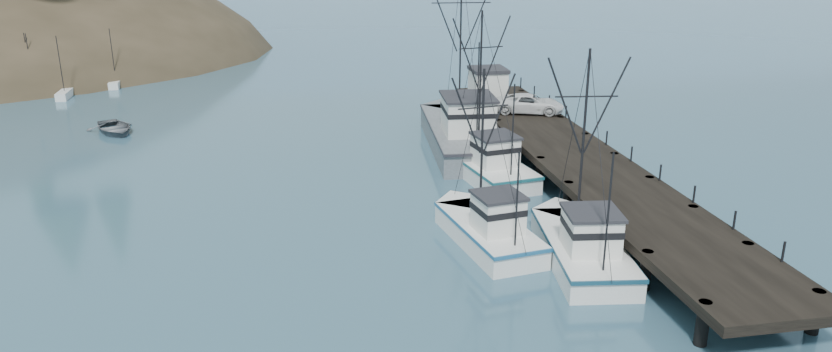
{
  "coord_description": "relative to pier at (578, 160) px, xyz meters",
  "views": [
    {
      "loc": [
        -5.06,
        -28.32,
        16.6
      ],
      "look_at": [
        2.37,
        12.28,
        2.5
      ],
      "focal_mm": 32.0,
      "sensor_mm": 36.0,
      "label": 1
    }
  ],
  "objects": [
    {
      "name": "pier",
      "position": [
        0.0,
        0.0,
        0.0
      ],
      "size": [
        6.0,
        44.0,
        2.0
      ],
      "color": "black",
      "rests_on": "ground"
    },
    {
      "name": "trawler_near",
      "position": [
        -4.31,
        -11.27,
        -0.87
      ],
      "size": [
        4.78,
        11.06,
        11.17
      ],
      "color": "white",
      "rests_on": "ground"
    },
    {
      "name": "pier_shed",
      "position": [
        -1.5,
        16.94,
        1.73
      ],
      "size": [
        3.0,
        3.2,
        2.8
      ],
      "color": "silver",
      "rests_on": "pier"
    },
    {
      "name": "trawler_mid",
      "position": [
        -8.56,
        -8.29,
        -0.87
      ],
      "size": [
        4.53,
        9.74,
        9.81
      ],
      "color": "white",
      "rests_on": "ground"
    },
    {
      "name": "trawler_far",
      "position": [
        -5.58,
        2.91,
        -0.87
      ],
      "size": [
        5.22,
        11.33,
        11.51
      ],
      "color": "white",
      "rests_on": "ground"
    },
    {
      "name": "motorboat",
      "position": [
        -33.15,
        19.17,
        -1.69
      ],
      "size": [
        5.65,
        6.39,
        1.1
      ],
      "primitive_type": "imported",
      "rotation": [
        0.0,
        0.0,
        0.43
      ],
      "color": "#595D63",
      "rests_on": "ground"
    },
    {
      "name": "work_vessel",
      "position": [
        -5.47,
        9.87,
        -0.46
      ],
      "size": [
        6.31,
        17.39,
        14.25
      ],
      "color": "slate",
      "rests_on": "ground"
    },
    {
      "name": "ground",
      "position": [
        -14.0,
        -16.0,
        -1.69
      ],
      "size": [
        400.0,
        400.0,
        0.0
      ],
      "primitive_type": "plane",
      "color": "#2F546A",
      "rests_on": "ground"
    },
    {
      "name": "pickup_truck",
      "position": [
        0.57,
        11.72,
        1.07
      ],
      "size": [
        6.02,
        4.17,
        1.53
      ],
      "primitive_type": "imported",
      "rotation": [
        0.0,
        0.0,
        1.24
      ],
      "color": "silver",
      "rests_on": "pier"
    },
    {
      "name": "moored_sailboats",
      "position": [
        -44.32,
        40.62,
        -1.36
      ],
      "size": [
        24.66,
        19.08,
        6.35
      ],
      "color": "white",
      "rests_on": "ground"
    }
  ]
}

